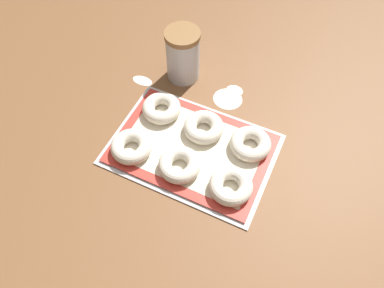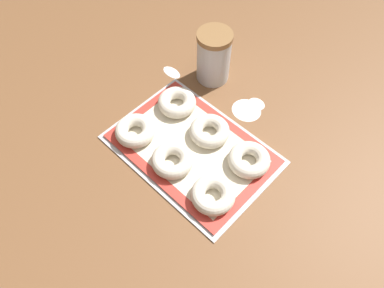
% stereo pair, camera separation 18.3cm
% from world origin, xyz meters
% --- Properties ---
extents(ground_plane, '(2.80, 2.80, 0.00)m').
position_xyz_m(ground_plane, '(0.00, 0.00, 0.00)').
color(ground_plane, brown).
extents(baking_tray, '(0.45, 0.31, 0.01)m').
position_xyz_m(baking_tray, '(-0.02, -0.01, 0.00)').
color(baking_tray, silver).
rests_on(baking_tray, ground_plane).
extents(baking_mat, '(0.42, 0.29, 0.00)m').
position_xyz_m(baking_mat, '(-0.02, -0.01, 0.01)').
color(baking_mat, red).
rests_on(baking_mat, baking_tray).
extents(bagel_front_left, '(0.11, 0.11, 0.04)m').
position_xyz_m(bagel_front_left, '(-0.17, -0.09, 0.03)').
color(bagel_front_left, silver).
rests_on(bagel_front_left, baking_mat).
extents(bagel_front_center, '(0.11, 0.11, 0.04)m').
position_xyz_m(bagel_front_center, '(-0.02, -0.09, 0.03)').
color(bagel_front_center, silver).
rests_on(bagel_front_center, baking_mat).
extents(bagel_front_right, '(0.11, 0.11, 0.04)m').
position_xyz_m(bagel_front_right, '(0.12, -0.09, 0.03)').
color(bagel_front_right, silver).
rests_on(bagel_front_right, baking_mat).
extents(bagel_back_left, '(0.11, 0.11, 0.04)m').
position_xyz_m(bagel_back_left, '(-0.15, 0.06, 0.03)').
color(bagel_back_left, silver).
rests_on(bagel_back_left, baking_mat).
extents(bagel_back_center, '(0.11, 0.11, 0.04)m').
position_xyz_m(bagel_back_center, '(-0.01, 0.05, 0.03)').
color(bagel_back_center, silver).
rests_on(bagel_back_center, baking_mat).
extents(bagel_back_right, '(0.11, 0.11, 0.04)m').
position_xyz_m(bagel_back_right, '(0.12, 0.05, 0.03)').
color(bagel_back_right, silver).
rests_on(bagel_back_right, baking_mat).
extents(flour_canister, '(0.11, 0.11, 0.17)m').
position_xyz_m(flour_canister, '(-0.17, 0.23, 0.09)').
color(flour_canister, silver).
rests_on(flour_canister, ground_plane).
extents(flour_patch_near, '(0.05, 0.04, 0.00)m').
position_xyz_m(flour_patch_near, '(0.01, 0.24, 0.00)').
color(flour_patch_near, white).
rests_on(flour_patch_near, ground_plane).
extents(flour_patch_far, '(0.09, 0.08, 0.00)m').
position_xyz_m(flour_patch_far, '(-0.00, 0.20, 0.00)').
color(flour_patch_far, white).
rests_on(flour_patch_far, ground_plane).
extents(flour_patch_side, '(0.07, 0.04, 0.00)m').
position_xyz_m(flour_patch_side, '(-0.27, 0.15, 0.00)').
color(flour_patch_side, white).
rests_on(flour_patch_side, ground_plane).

